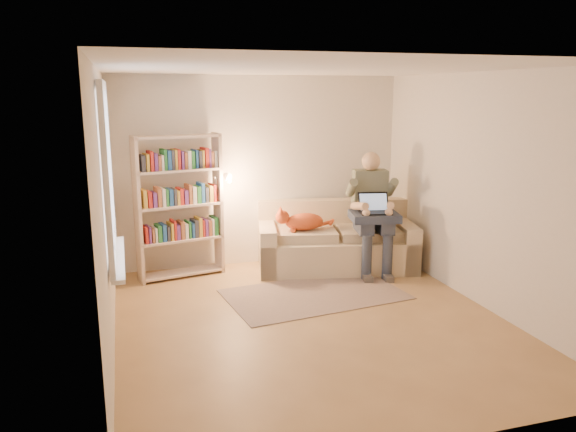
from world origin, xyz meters
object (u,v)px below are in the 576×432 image
object	(u,v)px
person	(372,206)
bookshelf	(179,200)
laptop	(379,208)
sofa	(336,244)
cat	(300,221)

from	to	relation	value
person	bookshelf	size ratio (longest dim) A/B	0.86
person	bookshelf	bearing A→B (deg)	-178.51
laptop	bookshelf	distance (m)	2.59
laptop	bookshelf	bearing A→B (deg)	178.00
sofa	bookshelf	size ratio (longest dim) A/B	1.21
cat	bookshelf	size ratio (longest dim) A/B	0.43
sofa	person	size ratio (longest dim) A/B	1.41
bookshelf	sofa	bearing A→B (deg)	-17.49
sofa	person	world-z (taller)	person
sofa	laptop	size ratio (longest dim) A/B	4.95
sofa	bookshelf	distance (m)	2.21
cat	person	bearing A→B (deg)	-1.41
cat	bookshelf	bearing A→B (deg)	-176.73
sofa	laptop	xyz separation A→B (m)	(0.43, -0.41, 0.57)
sofa	laptop	distance (m)	0.83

